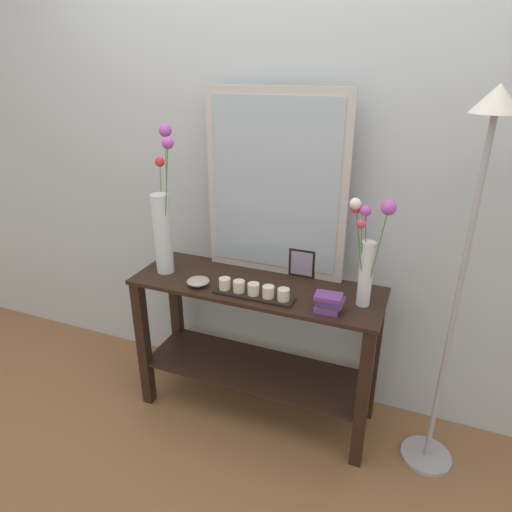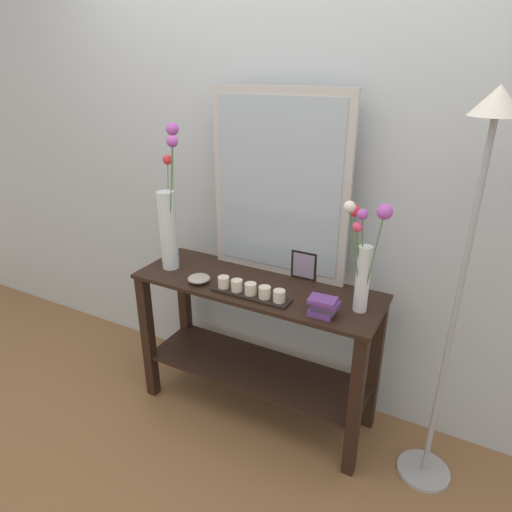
{
  "view_description": "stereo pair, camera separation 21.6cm",
  "coord_description": "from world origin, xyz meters",
  "px_view_note": "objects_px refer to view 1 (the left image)",
  "views": [
    {
      "loc": [
        0.74,
        -1.84,
        1.79
      ],
      "look_at": [
        0.0,
        0.0,
        0.93
      ],
      "focal_mm": 31.47,
      "sensor_mm": 36.0,
      "label": 1
    },
    {
      "loc": [
        0.93,
        -1.75,
        1.79
      ],
      "look_at": [
        0.0,
        0.0,
        0.93
      ],
      "focal_mm": 31.47,
      "sensor_mm": 36.0,
      "label": 2
    }
  ],
  "objects_px": {
    "console_table": "(256,333)",
    "decorative_bowl": "(198,281)",
    "candle_tray": "(253,291)",
    "vase_right": "(367,252)",
    "picture_frame_small": "(302,263)",
    "book_stack": "(329,303)",
    "mirror_leaning": "(275,186)",
    "floor_lamp": "(470,236)",
    "tall_vase_left": "(163,222)"
  },
  "relations": [
    {
      "from": "vase_right",
      "to": "picture_frame_small",
      "type": "distance_m",
      "value": 0.43
    },
    {
      "from": "floor_lamp",
      "to": "vase_right",
      "type": "bearing_deg",
      "value": -179.88
    },
    {
      "from": "vase_right",
      "to": "book_stack",
      "type": "height_order",
      "value": "vase_right"
    },
    {
      "from": "decorative_bowl",
      "to": "console_table",
      "type": "bearing_deg",
      "value": 24.16
    },
    {
      "from": "decorative_bowl",
      "to": "book_stack",
      "type": "relative_size",
      "value": 0.88
    },
    {
      "from": "console_table",
      "to": "tall_vase_left",
      "type": "bearing_deg",
      "value": -176.58
    },
    {
      "from": "floor_lamp",
      "to": "tall_vase_left",
      "type": "bearing_deg",
      "value": -179.37
    },
    {
      "from": "vase_right",
      "to": "decorative_bowl",
      "type": "relative_size",
      "value": 4.57
    },
    {
      "from": "picture_frame_small",
      "to": "decorative_bowl",
      "type": "xyz_separation_m",
      "value": [
        -0.44,
        -0.29,
        -0.05
      ]
    },
    {
      "from": "mirror_leaning",
      "to": "picture_frame_small",
      "type": "bearing_deg",
      "value": -3.69
    },
    {
      "from": "vase_right",
      "to": "candle_tray",
      "type": "relative_size",
      "value": 1.32
    },
    {
      "from": "console_table",
      "to": "decorative_bowl",
      "type": "height_order",
      "value": "decorative_bowl"
    },
    {
      "from": "console_table",
      "to": "tall_vase_left",
      "type": "relative_size",
      "value": 1.69
    },
    {
      "from": "decorative_bowl",
      "to": "vase_right",
      "type": "bearing_deg",
      "value": 7.42
    },
    {
      "from": "tall_vase_left",
      "to": "mirror_leaning",
      "type": "bearing_deg",
      "value": 21.67
    },
    {
      "from": "book_stack",
      "to": "floor_lamp",
      "type": "relative_size",
      "value": 0.08
    },
    {
      "from": "book_stack",
      "to": "floor_lamp",
      "type": "bearing_deg",
      "value": 11.61
    },
    {
      "from": "tall_vase_left",
      "to": "vase_right",
      "type": "xyz_separation_m",
      "value": [
        1.02,
        0.01,
        -0.01
      ]
    },
    {
      "from": "tall_vase_left",
      "to": "console_table",
      "type": "bearing_deg",
      "value": 3.42
    },
    {
      "from": "console_table",
      "to": "candle_tray",
      "type": "relative_size",
      "value": 3.2
    },
    {
      "from": "floor_lamp",
      "to": "decorative_bowl",
      "type": "bearing_deg",
      "value": -174.97
    },
    {
      "from": "mirror_leaning",
      "to": "picture_frame_small",
      "type": "distance_m",
      "value": 0.41
    },
    {
      "from": "candle_tray",
      "to": "floor_lamp",
      "type": "height_order",
      "value": "floor_lamp"
    },
    {
      "from": "console_table",
      "to": "vase_right",
      "type": "bearing_deg",
      "value": -1.64
    },
    {
      "from": "mirror_leaning",
      "to": "decorative_bowl",
      "type": "relative_size",
      "value": 8.09
    },
    {
      "from": "tall_vase_left",
      "to": "floor_lamp",
      "type": "distance_m",
      "value": 1.41
    },
    {
      "from": "candle_tray",
      "to": "mirror_leaning",
      "type": "bearing_deg",
      "value": 91.14
    },
    {
      "from": "picture_frame_small",
      "to": "book_stack",
      "type": "relative_size",
      "value": 1.16
    },
    {
      "from": "mirror_leaning",
      "to": "decorative_bowl",
      "type": "bearing_deg",
      "value": -134.46
    },
    {
      "from": "mirror_leaning",
      "to": "console_table",
      "type": "bearing_deg",
      "value": -99.44
    },
    {
      "from": "mirror_leaning",
      "to": "tall_vase_left",
      "type": "height_order",
      "value": "mirror_leaning"
    },
    {
      "from": "vase_right",
      "to": "picture_frame_small",
      "type": "xyz_separation_m",
      "value": [
        -0.34,
        0.18,
        -0.19
      ]
    },
    {
      "from": "tall_vase_left",
      "to": "book_stack",
      "type": "relative_size",
      "value": 5.75
    },
    {
      "from": "mirror_leaning",
      "to": "vase_right",
      "type": "xyz_separation_m",
      "value": [
        0.49,
        -0.19,
        -0.2
      ]
    },
    {
      "from": "console_table",
      "to": "decorative_bowl",
      "type": "relative_size",
      "value": 11.07
    },
    {
      "from": "candle_tray",
      "to": "decorative_bowl",
      "type": "bearing_deg",
      "value": 179.15
    },
    {
      "from": "vase_right",
      "to": "picture_frame_small",
      "type": "height_order",
      "value": "vase_right"
    },
    {
      "from": "mirror_leaning",
      "to": "book_stack",
      "type": "bearing_deg",
      "value": -39.12
    },
    {
      "from": "console_table",
      "to": "candle_tray",
      "type": "height_order",
      "value": "candle_tray"
    },
    {
      "from": "mirror_leaning",
      "to": "book_stack",
      "type": "distance_m",
      "value": 0.63
    },
    {
      "from": "mirror_leaning",
      "to": "candle_tray",
      "type": "height_order",
      "value": "mirror_leaning"
    },
    {
      "from": "console_table",
      "to": "floor_lamp",
      "type": "bearing_deg",
      "value": -0.89
    },
    {
      "from": "console_table",
      "to": "decorative_bowl",
      "type": "bearing_deg",
      "value": -155.84
    },
    {
      "from": "mirror_leaning",
      "to": "floor_lamp",
      "type": "xyz_separation_m",
      "value": [
        0.88,
        -0.19,
        -0.07
      ]
    },
    {
      "from": "candle_tray",
      "to": "book_stack",
      "type": "xyz_separation_m",
      "value": [
        0.36,
        0.0,
        0.01
      ]
    },
    {
      "from": "console_table",
      "to": "tall_vase_left",
      "type": "height_order",
      "value": "tall_vase_left"
    },
    {
      "from": "picture_frame_small",
      "to": "decorative_bowl",
      "type": "distance_m",
      "value": 0.53
    },
    {
      "from": "book_stack",
      "to": "console_table",
      "type": "bearing_deg",
      "value": 163.27
    },
    {
      "from": "console_table",
      "to": "book_stack",
      "type": "height_order",
      "value": "book_stack"
    },
    {
      "from": "picture_frame_small",
      "to": "candle_tray",
      "type": "bearing_deg",
      "value": -117.07
    }
  ]
}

